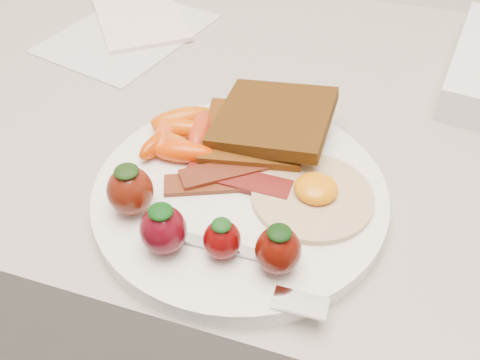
% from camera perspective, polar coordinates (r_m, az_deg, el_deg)
% --- Properties ---
extents(counter, '(2.00, 0.60, 0.90)m').
position_cam_1_polar(counter, '(0.96, 2.29, -14.21)').
color(counter, gray).
rests_on(counter, ground).
extents(plate, '(0.27, 0.27, 0.02)m').
position_cam_1_polar(plate, '(0.50, 0.00, -1.59)').
color(plate, white).
rests_on(plate, counter).
extents(toast_lower, '(0.11, 0.11, 0.01)m').
position_cam_1_polar(toast_lower, '(0.54, 1.42, 4.83)').
color(toast_lower, '#3A240B').
rests_on(toast_lower, plate).
extents(toast_upper, '(0.11, 0.11, 0.03)m').
position_cam_1_polar(toast_upper, '(0.53, 3.63, 6.59)').
color(toast_upper, black).
rests_on(toast_upper, toast_lower).
extents(fried_egg, '(0.13, 0.13, 0.02)m').
position_cam_1_polar(fried_egg, '(0.48, 7.83, -1.48)').
color(fried_egg, beige).
rests_on(fried_egg, plate).
extents(bacon_strips, '(0.12, 0.09, 0.01)m').
position_cam_1_polar(bacon_strips, '(0.49, -1.08, 0.35)').
color(bacon_strips, '#411505').
rests_on(bacon_strips, plate).
extents(baby_carrots, '(0.09, 0.10, 0.02)m').
position_cam_1_polar(baby_carrots, '(0.53, -6.48, 4.79)').
color(baby_carrots, '#D84D00').
rests_on(baby_carrots, plate).
extents(strawberries, '(0.17, 0.07, 0.05)m').
position_cam_1_polar(strawberries, '(0.43, -5.63, -4.49)').
color(strawberries, '#531408').
rests_on(strawberries, plate).
extents(fork, '(0.16, 0.05, 0.00)m').
position_cam_1_polar(fork, '(0.43, 0.56, -9.38)').
color(fork, silver).
rests_on(fork, plate).
extents(paper_sheet, '(0.21, 0.25, 0.00)m').
position_cam_1_polar(paper_sheet, '(0.77, -11.83, 15.06)').
color(paper_sheet, silver).
rests_on(paper_sheet, counter).
extents(notepad, '(0.19, 0.20, 0.01)m').
position_cam_1_polar(notepad, '(0.80, -10.64, 16.59)').
color(notepad, white).
rests_on(notepad, paper_sheet).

